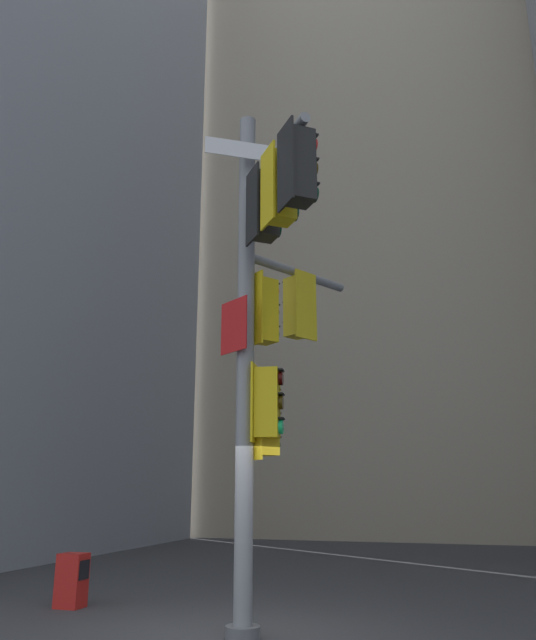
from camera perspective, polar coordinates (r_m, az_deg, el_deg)
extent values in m
plane|color=#38383A|center=(9.12, -2.38, -27.53)|extent=(120.00, 120.00, 0.00)
cube|color=tan|center=(37.97, 12.06, 14.38)|extent=(17.58, 17.58, 41.14)
cylinder|color=gray|center=(9.14, -2.11, -2.84)|extent=(0.26, 0.26, 7.81)
cylinder|color=#595B5E|center=(9.10, -2.38, -27.04)|extent=(0.47, 0.47, 0.16)
cylinder|color=gray|center=(9.11, 0.46, 14.76)|extent=(1.50, 1.82, 0.14)
cylinder|color=gray|center=(10.32, 2.72, 4.38)|extent=(1.24, 2.06, 0.14)
cube|color=black|center=(9.04, -1.47, 10.70)|extent=(0.32, 0.39, 1.14)
cube|color=black|center=(9.10, -0.33, 10.51)|extent=(0.48, 0.48, 1.00)
cylinder|color=red|center=(9.33, 0.85, 12.24)|extent=(0.17, 0.19, 0.20)
cube|color=black|center=(9.39, 0.88, 12.89)|extent=(0.19, 0.22, 0.02)
cylinder|color=#3C2C06|center=(9.17, 0.86, 10.31)|extent=(0.17, 0.19, 0.20)
cube|color=black|center=(9.23, 0.89, 10.97)|extent=(0.19, 0.22, 0.02)
cylinder|color=#06311C|center=(9.02, 0.87, 8.30)|extent=(0.17, 0.19, 0.20)
cube|color=black|center=(9.08, 0.90, 8.99)|extent=(0.19, 0.22, 0.02)
cube|color=yellow|center=(8.53, -0.02, 12.38)|extent=(0.32, 0.39, 1.14)
cube|color=yellow|center=(8.60, 1.18, 12.16)|extent=(0.48, 0.48, 1.00)
cylinder|color=red|center=(8.84, 2.40, 13.94)|extent=(0.17, 0.19, 0.20)
cube|color=black|center=(8.90, 2.43, 14.61)|extent=(0.19, 0.22, 0.02)
cylinder|color=#3C2C06|center=(8.67, 2.43, 11.93)|extent=(0.17, 0.19, 0.20)
cube|color=black|center=(8.73, 2.46, 12.62)|extent=(0.19, 0.22, 0.02)
cylinder|color=#06311C|center=(8.51, 2.46, 9.84)|extent=(0.17, 0.19, 0.20)
cube|color=black|center=(8.57, 2.48, 10.55)|extent=(0.19, 0.22, 0.02)
cube|color=black|center=(8.04, 1.62, 14.26)|extent=(0.32, 0.39, 1.14)
cube|color=black|center=(8.11, 2.90, 14.01)|extent=(0.48, 0.48, 1.00)
cylinder|color=red|center=(8.36, 4.16, 15.83)|extent=(0.17, 0.19, 0.20)
cube|color=black|center=(8.42, 4.18, 16.52)|extent=(0.19, 0.22, 0.02)
cylinder|color=#3C2C06|center=(8.18, 4.21, 13.74)|extent=(0.17, 0.19, 0.20)
cube|color=black|center=(8.24, 4.23, 14.46)|extent=(0.19, 0.22, 0.02)
cylinder|color=#06311C|center=(8.02, 4.26, 11.55)|extent=(0.17, 0.19, 0.20)
cube|color=black|center=(8.08, 4.28, 12.30)|extent=(0.19, 0.22, 0.02)
cube|color=yellow|center=(10.01, 3.55, 1.40)|extent=(0.26, 0.43, 1.14)
cube|color=yellow|center=(10.13, 2.77, 1.18)|extent=(0.46, 0.46, 1.00)
cylinder|color=#360605|center=(10.37, 1.94, 2.81)|extent=(0.15, 0.20, 0.20)
cube|color=black|center=(10.41, 1.91, 3.43)|extent=(0.17, 0.23, 0.02)
cylinder|color=yellow|center=(10.26, 1.96, 0.95)|extent=(0.15, 0.20, 0.20)
cube|color=black|center=(10.30, 1.93, 1.58)|extent=(0.17, 0.23, 0.02)
cylinder|color=#06311C|center=(10.17, 1.98, -0.94)|extent=(0.15, 0.20, 0.20)
cube|color=black|center=(10.20, 1.95, -0.30)|extent=(0.17, 0.23, 0.02)
cube|color=yellow|center=(9.38, -1.36, 1.01)|extent=(0.40, 0.31, 1.14)
cube|color=yellow|center=(9.48, -0.42, 0.82)|extent=(0.48, 0.48, 1.00)
cylinder|color=red|center=(9.70, 0.55, 2.62)|extent=(0.20, 0.17, 0.20)
cube|color=black|center=(9.74, 0.58, 3.28)|extent=(0.22, 0.19, 0.02)
cylinder|color=#3C2C06|center=(9.59, 0.56, 0.63)|extent=(0.20, 0.17, 0.20)
cube|color=black|center=(9.63, 0.58, 1.31)|extent=(0.22, 0.19, 0.02)
cylinder|color=#06311C|center=(9.50, 0.56, -1.40)|extent=(0.20, 0.17, 0.20)
cube|color=black|center=(9.54, 0.59, -0.71)|extent=(0.22, 0.19, 0.02)
cube|color=yellow|center=(8.97, -1.28, -7.72)|extent=(0.10, 0.48, 1.14)
cube|color=yellow|center=(8.94, -0.07, -7.70)|extent=(0.39, 0.39, 1.00)
cylinder|color=#360605|center=(8.97, 1.20, -5.46)|extent=(0.09, 0.21, 0.20)
cube|color=black|center=(8.99, 1.23, -4.70)|extent=(0.10, 0.23, 0.02)
cylinder|color=#3C2C06|center=(8.91, 1.21, -7.67)|extent=(0.09, 0.21, 0.20)
cube|color=black|center=(8.93, 1.25, -6.91)|extent=(0.10, 0.23, 0.02)
cylinder|color=#19C672|center=(8.87, 1.23, -9.91)|extent=(0.09, 0.21, 0.20)
cube|color=black|center=(8.88, 1.26, -9.14)|extent=(0.10, 0.23, 0.02)
cube|color=gold|center=(9.04, -1.42, -9.30)|extent=(0.39, 0.33, 1.14)
cube|color=gold|center=(9.15, -0.40, -9.37)|extent=(0.48, 0.48, 1.00)
cylinder|color=#360605|center=(9.30, 0.64, -7.30)|extent=(0.19, 0.17, 0.20)
cube|color=black|center=(9.32, 0.67, -6.57)|extent=(0.22, 0.19, 0.02)
cylinder|color=yellow|center=(9.26, 0.64, -9.45)|extent=(0.19, 0.17, 0.20)
cube|color=black|center=(9.27, 0.67, -8.71)|extent=(0.22, 0.19, 0.02)
cylinder|color=#06311C|center=(9.23, 0.65, -11.61)|extent=(0.19, 0.17, 0.20)
cube|color=black|center=(9.24, 0.68, -10.87)|extent=(0.22, 0.19, 0.02)
cube|color=white|center=(9.99, -1.45, 15.43)|extent=(1.28, 0.82, 0.28)
cube|color=#19479E|center=(9.99, -1.45, 15.43)|extent=(1.25, 0.80, 0.24)
cube|color=red|center=(9.09, -3.20, -0.52)|extent=(0.54, 0.38, 0.80)
cube|color=white|center=(9.09, -3.20, -0.52)|extent=(0.50, 0.35, 0.76)
cube|color=red|center=(11.67, -17.79, -22.06)|extent=(0.44, 0.36, 0.86)
cube|color=black|center=(11.53, -16.72, -21.37)|extent=(0.01, 0.29, 0.31)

